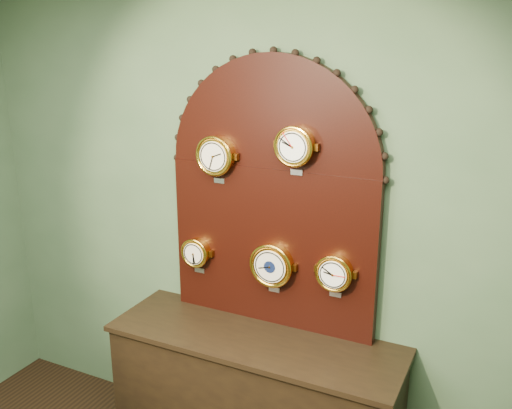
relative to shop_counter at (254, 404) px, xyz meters
The scene contains 8 objects.
wall_back 1.04m from the shop_counter, 90.00° to the left, with size 4.00×4.00×0.00m, color #445F41.
shop_counter is the anchor object (origin of this frame).
display_board 1.25m from the shop_counter, 90.00° to the left, with size 1.26×0.06×1.53m.
roman_clock 1.42m from the shop_counter, 153.55° to the left, with size 0.22×0.08×0.27m.
arabic_clock 1.49m from the shop_counter, 45.22° to the left, with size 0.21×0.08×0.26m.
hygrometer 0.93m from the shop_counter, 161.22° to the left, with size 0.18×0.08×0.23m.
barometer 0.82m from the shop_counter, 77.90° to the left, with size 0.25×0.08×0.30m.
tide_clock 0.92m from the shop_counter, 21.59° to the left, with size 0.20×0.08×0.25m.
Camera 1 is at (1.22, -0.24, 2.41)m, focal length 39.84 mm.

